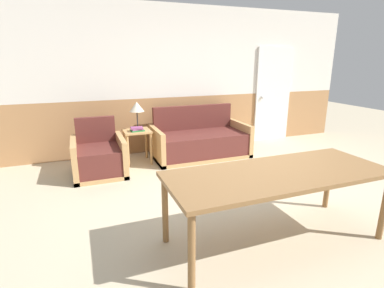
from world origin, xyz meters
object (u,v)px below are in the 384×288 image
(couch, at_px, (200,142))
(table_lamp, at_px, (137,108))
(armchair, at_px, (99,158))
(dining_table, at_px, (278,178))
(side_table, at_px, (137,137))

(couch, relative_size, table_lamp, 3.67)
(armchair, distance_m, dining_table, 2.91)
(couch, distance_m, side_table, 1.16)
(table_lamp, distance_m, dining_table, 2.99)
(couch, distance_m, armchair, 1.82)
(side_table, bearing_deg, armchair, -154.44)
(armchair, xyz_separation_m, side_table, (0.66, 0.32, 0.20))
(side_table, bearing_deg, table_lamp, 65.53)
(dining_table, bearing_deg, side_table, 106.11)
(armchair, distance_m, side_table, 0.76)
(armchair, bearing_deg, table_lamp, 12.40)
(couch, xyz_separation_m, armchair, (-1.81, -0.27, -0.01))
(couch, height_order, dining_table, couch)
(couch, xyz_separation_m, dining_table, (-0.34, -2.74, 0.39))
(couch, height_order, armchair, couch)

